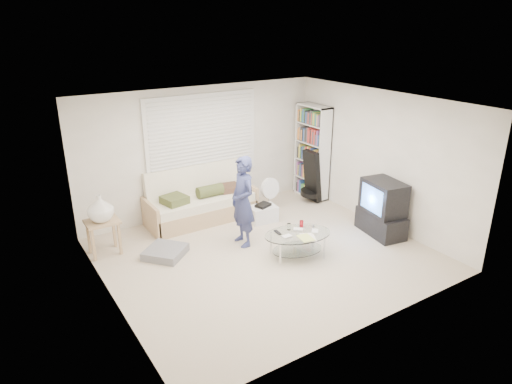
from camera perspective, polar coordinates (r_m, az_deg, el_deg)
ground at (r=7.63m, az=1.26°, el=-7.84°), size 5.00×5.00×0.00m
room_shell at (r=7.38m, az=-0.72°, el=4.87°), size 5.02×4.52×2.51m
window_blinds at (r=8.86m, az=-6.67°, el=6.92°), size 2.32×0.08×1.62m
futon_sofa at (r=8.84m, az=-6.96°, el=-1.40°), size 2.10×0.85×1.03m
grey_floor_pillow at (r=7.71m, az=-11.26°, el=-7.37°), size 0.84×0.84×0.13m
side_table at (r=7.74m, az=-18.86°, el=-2.24°), size 0.53×0.42×1.04m
bookshelf at (r=9.82m, az=7.03°, el=4.98°), size 0.32×0.84×2.00m
guitar_case at (r=9.65m, az=6.97°, el=1.50°), size 0.40×0.41×1.10m
floor_fan at (r=9.15m, az=1.67°, el=0.05°), size 0.43×0.29×0.71m
storage_bin at (r=8.77m, az=0.89°, el=-2.67°), size 0.54×0.41×0.35m
tv_unit at (r=8.45m, az=15.51°, el=-2.02°), size 0.64×0.99×1.00m
coffee_table at (r=7.46m, az=5.24°, el=-5.73°), size 1.25×0.96×0.53m
standing_person at (r=7.66m, az=-1.66°, el=-1.22°), size 0.40×0.59×1.57m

